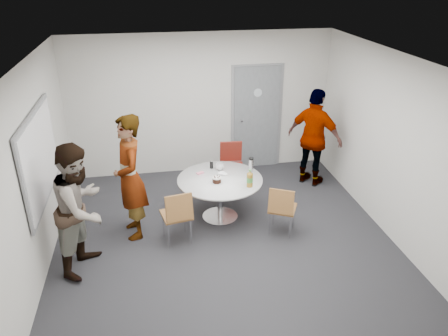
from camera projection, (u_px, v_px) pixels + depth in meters
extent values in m
plane|color=#232327|center=(224.00, 238.00, 6.66)|extent=(5.00, 5.00, 0.00)
plane|color=silver|center=(224.00, 59.00, 5.51)|extent=(5.00, 5.00, 0.00)
plane|color=beige|center=(201.00, 105.00, 8.31)|extent=(5.00, 0.00, 5.00)
plane|color=beige|center=(35.00, 171.00, 5.69)|extent=(0.00, 5.00, 5.00)
plane|color=beige|center=(389.00, 145.00, 6.48)|extent=(0.00, 5.00, 5.00)
plane|color=beige|center=(273.00, 270.00, 3.86)|extent=(5.00, 0.00, 5.00)
cube|color=slate|center=(257.00, 118.00, 8.60)|extent=(0.90, 0.05, 2.05)
cube|color=gray|center=(256.00, 118.00, 8.62)|extent=(1.02, 0.04, 2.12)
cylinder|color=#B2BFC6|center=(258.00, 93.00, 8.35)|extent=(0.16, 0.01, 0.16)
cylinder|color=silver|center=(241.00, 120.00, 8.50)|extent=(0.04, 0.14, 0.04)
cube|color=gray|center=(40.00, 157.00, 5.83)|extent=(0.03, 1.90, 1.25)
cube|color=white|center=(41.00, 157.00, 5.83)|extent=(0.01, 1.78, 1.13)
cylinder|color=silver|center=(220.00, 180.00, 6.92)|extent=(1.35, 1.35, 0.03)
cylinder|color=silver|center=(220.00, 198.00, 7.06)|extent=(0.09, 0.09, 0.66)
cylinder|color=silver|center=(220.00, 216.00, 7.21)|extent=(0.58, 0.58, 0.02)
cylinder|color=silver|center=(217.00, 183.00, 6.78)|extent=(0.18, 0.18, 0.01)
cylinder|color=black|center=(217.00, 180.00, 6.76)|extent=(0.14, 0.14, 0.07)
cylinder|color=white|center=(217.00, 178.00, 6.74)|extent=(0.14, 0.14, 0.02)
cylinder|color=olive|center=(250.00, 180.00, 6.62)|extent=(0.09, 0.09, 0.22)
cylinder|color=#3C8736|center=(250.00, 180.00, 6.62)|extent=(0.10, 0.10, 0.08)
cone|color=olive|center=(250.00, 172.00, 6.57)|extent=(0.09, 0.09, 0.05)
cylinder|color=#519F47|center=(250.00, 170.00, 6.55)|extent=(0.04, 0.04, 0.02)
imported|color=white|center=(220.00, 167.00, 7.19)|extent=(0.18, 0.18, 0.11)
cylinder|color=black|center=(211.00, 165.00, 7.24)|extent=(0.06, 0.06, 0.13)
cylinder|color=silver|center=(251.00, 165.00, 7.13)|extent=(0.08, 0.08, 0.20)
cylinder|color=black|center=(251.00, 159.00, 7.08)|extent=(0.08, 0.08, 0.03)
cube|color=pink|center=(200.00, 173.00, 7.08)|extent=(0.13, 0.10, 0.02)
ellipsoid|color=white|center=(223.00, 174.00, 7.04)|extent=(0.21, 0.21, 0.03)
cube|color=brown|center=(176.00, 215.00, 6.43)|extent=(0.48, 0.48, 0.03)
cube|color=brown|center=(179.00, 208.00, 6.16)|extent=(0.40, 0.16, 0.40)
cylinder|color=silver|center=(185.00, 220.00, 6.72)|extent=(0.02, 0.02, 0.44)
cylinder|color=silver|center=(163.00, 224.00, 6.61)|extent=(0.02, 0.02, 0.44)
cylinder|color=silver|center=(191.00, 231.00, 6.43)|extent=(0.02, 0.02, 0.44)
cylinder|color=silver|center=(169.00, 236.00, 6.33)|extent=(0.02, 0.02, 0.44)
cube|color=brown|center=(283.00, 208.00, 6.64)|extent=(0.53, 0.53, 0.03)
cube|color=brown|center=(281.00, 202.00, 6.39)|extent=(0.37, 0.24, 0.37)
cylinder|color=silver|center=(294.00, 216.00, 6.83)|extent=(0.02, 0.02, 0.42)
cylinder|color=silver|center=(274.00, 213.00, 6.91)|extent=(0.02, 0.02, 0.42)
cylinder|color=silver|center=(290.00, 227.00, 6.55)|extent=(0.02, 0.02, 0.42)
cylinder|color=silver|center=(270.00, 224.00, 6.64)|extent=(0.02, 0.02, 0.42)
cube|color=maroon|center=(232.00, 167.00, 7.89)|extent=(0.45, 0.45, 0.04)
cube|color=maroon|center=(231.00, 151.00, 7.97)|extent=(0.41, 0.12, 0.40)
cylinder|color=silver|center=(223.00, 183.00, 7.82)|extent=(0.02, 0.02, 0.45)
cylinder|color=silver|center=(242.00, 182.00, 7.85)|extent=(0.02, 0.02, 0.45)
cylinder|color=silver|center=(222.00, 175.00, 8.13)|extent=(0.02, 0.02, 0.45)
cylinder|color=silver|center=(240.00, 174.00, 8.16)|extent=(0.02, 0.02, 0.45)
imported|color=#A5C6EA|center=(130.00, 178.00, 6.38)|extent=(0.58, 0.77, 1.91)
imported|color=white|center=(81.00, 208.00, 5.70)|extent=(0.96, 1.07, 1.81)
imported|color=black|center=(314.00, 138.00, 7.94)|extent=(1.04, 1.09, 1.82)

